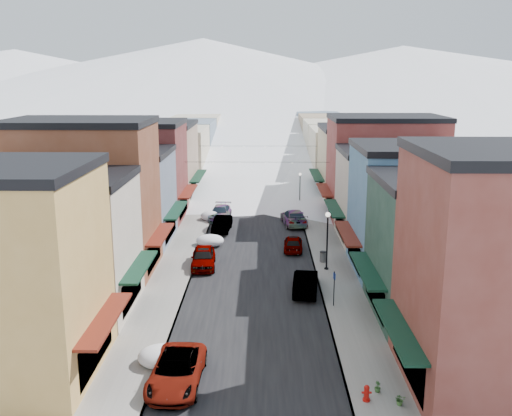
{
  "coord_description": "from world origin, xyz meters",
  "views": [
    {
      "loc": [
        0.73,
        -23.88,
        15.79
      ],
      "look_at": [
        0.0,
        31.71,
        2.8
      ],
      "focal_mm": 40.0,
      "sensor_mm": 36.0,
      "label": 1
    }
  ],
  "objects_px": {
    "car_green_sedan": "(306,282)",
    "car_dark_hatch": "(222,224)",
    "trash_can": "(323,257)",
    "streetlamp_near": "(327,234)",
    "car_silver_sedan": "(203,257)",
    "fire_hydrant": "(367,394)",
    "car_white_suv": "(177,371)"
  },
  "relations": [
    {
      "from": "car_silver_sedan",
      "to": "fire_hydrant",
      "type": "xyz_separation_m",
      "value": [
        10.13,
        -20.37,
        -0.31
      ]
    },
    {
      "from": "fire_hydrant",
      "to": "streetlamp_near",
      "type": "height_order",
      "value": "streetlamp_near"
    },
    {
      "from": "car_white_suv",
      "to": "fire_hydrant",
      "type": "bearing_deg",
      "value": -7.94
    },
    {
      "from": "car_white_suv",
      "to": "trash_can",
      "type": "bearing_deg",
      "value": 65.82
    },
    {
      "from": "car_white_suv",
      "to": "car_green_sedan",
      "type": "distance_m",
      "value": 15.16
    },
    {
      "from": "streetlamp_near",
      "to": "car_silver_sedan",
      "type": "bearing_deg",
      "value": 175.43
    },
    {
      "from": "car_dark_hatch",
      "to": "fire_hydrant",
      "type": "relative_size",
      "value": 5.61
    },
    {
      "from": "fire_hydrant",
      "to": "car_dark_hatch",
      "type": "bearing_deg",
      "value": 106.48
    },
    {
      "from": "trash_can",
      "to": "streetlamp_near",
      "type": "xyz_separation_m",
      "value": [
        0.12,
        -1.86,
        2.58
      ]
    },
    {
      "from": "car_green_sedan",
      "to": "streetlamp_near",
      "type": "height_order",
      "value": "streetlamp_near"
    },
    {
      "from": "car_green_sedan",
      "to": "car_dark_hatch",
      "type": "bearing_deg",
      "value": -60.07
    },
    {
      "from": "car_white_suv",
      "to": "car_silver_sedan",
      "type": "distance_m",
      "value": 18.75
    },
    {
      "from": "car_white_suv",
      "to": "trash_can",
      "type": "xyz_separation_m",
      "value": [
        9.61,
        19.78,
        -0.16
      ]
    },
    {
      "from": "car_white_suv",
      "to": "fire_hydrant",
      "type": "xyz_separation_m",
      "value": [
        9.59,
        -1.63,
        -0.25
      ]
    },
    {
      "from": "car_silver_sedan",
      "to": "car_green_sedan",
      "type": "height_order",
      "value": "car_silver_sedan"
    },
    {
      "from": "streetlamp_near",
      "to": "fire_hydrant",
      "type": "bearing_deg",
      "value": -90.38
    },
    {
      "from": "car_silver_sedan",
      "to": "trash_can",
      "type": "bearing_deg",
      "value": 2.11
    },
    {
      "from": "car_white_suv",
      "to": "fire_hydrant",
      "type": "height_order",
      "value": "car_white_suv"
    },
    {
      "from": "car_dark_hatch",
      "to": "fire_hydrant",
      "type": "distance_m",
      "value": 33.03
    },
    {
      "from": "car_green_sedan",
      "to": "car_white_suv",
      "type": "bearing_deg",
      "value": 65.94
    },
    {
      "from": "car_dark_hatch",
      "to": "streetlamp_near",
      "type": "relative_size",
      "value": 0.97
    },
    {
      "from": "car_dark_hatch",
      "to": "car_green_sedan",
      "type": "bearing_deg",
      "value": -62.39
    },
    {
      "from": "car_dark_hatch",
      "to": "car_white_suv",
      "type": "bearing_deg",
      "value": -86.49
    },
    {
      "from": "fire_hydrant",
      "to": "streetlamp_near",
      "type": "relative_size",
      "value": 0.17
    },
    {
      "from": "car_silver_sedan",
      "to": "car_dark_hatch",
      "type": "height_order",
      "value": "car_silver_sedan"
    },
    {
      "from": "car_silver_sedan",
      "to": "car_dark_hatch",
      "type": "relative_size",
      "value": 1.05
    },
    {
      "from": "car_green_sedan",
      "to": "fire_hydrant",
      "type": "distance_m",
      "value": 14.85
    },
    {
      "from": "car_silver_sedan",
      "to": "fire_hydrant",
      "type": "relative_size",
      "value": 5.86
    },
    {
      "from": "trash_can",
      "to": "streetlamp_near",
      "type": "height_order",
      "value": "streetlamp_near"
    },
    {
      "from": "car_silver_sedan",
      "to": "trash_can",
      "type": "height_order",
      "value": "car_silver_sedan"
    },
    {
      "from": "car_green_sedan",
      "to": "trash_can",
      "type": "bearing_deg",
      "value": -100.01
    },
    {
      "from": "fire_hydrant",
      "to": "trash_can",
      "type": "bearing_deg",
      "value": 89.96
    }
  ]
}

